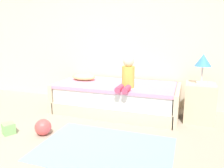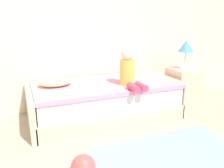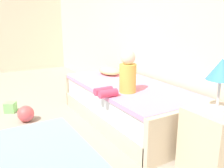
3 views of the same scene
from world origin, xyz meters
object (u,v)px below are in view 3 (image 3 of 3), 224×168
nightstand (213,142)px  toy_ball (26,114)px  table_lamp (221,72)px  child_figure (124,76)px  pillow (110,70)px  bed (128,103)px  toy_block (10,107)px

nightstand → toy_ball: 2.36m
nightstand → toy_ball: bearing=-149.0°
table_lamp → child_figure: table_lamp is taller
pillow → child_figure: bearing=-19.7°
nightstand → table_lamp: table_lamp is taller
nightstand → pillow: bearing=177.2°
nightstand → child_figure: 1.19m
bed → child_figure: size_ratio=4.14×
toy_ball → toy_block: bearing=-164.8°
table_lamp → toy_ball: size_ratio=2.04×
child_figure → toy_ball: (-0.91, -0.98, -0.59)m
bed → table_lamp: bearing=-0.0°
bed → toy_block: size_ratio=14.23×
table_lamp → pillow: size_ratio=1.02×
table_lamp → child_figure: (-1.10, -0.23, -0.23)m
bed → child_figure: bearing=-42.5°
nightstand → toy_ball: size_ratio=2.71×
toy_ball → child_figure: bearing=47.2°
bed → toy_ball: bed is taller
toy_ball → table_lamp: bearing=31.0°
bed → pillow: (-0.67, 0.10, 0.32)m
nightstand → bed: bearing=180.0°
bed → pillow: 0.75m
bed → nightstand: nightstand is taller
table_lamp → toy_ball: (-2.01, -1.21, -0.83)m
nightstand → toy_block: size_ratio=4.05×
pillow → table_lamp: bearing=-2.8°
bed → child_figure: 0.57m
toy_block → table_lamp: bearing=28.3°
toy_ball → toy_block: toy_ball is taller
bed → nightstand: bearing=-0.0°
nightstand → child_figure: (-1.10, -0.23, 0.40)m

